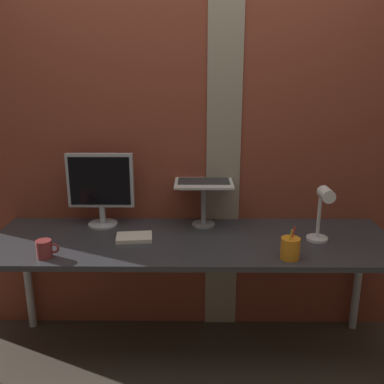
{
  "coord_description": "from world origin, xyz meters",
  "views": [
    {
      "loc": [
        0.03,
        -2.2,
        1.68
      ],
      "look_at": [
        0.01,
        0.12,
        1.01
      ],
      "focal_mm": 39.55,
      "sensor_mm": 36.0,
      "label": 1
    }
  ],
  "objects_px": {
    "monitor": "(101,184)",
    "pen_cup": "(290,248)",
    "coffee_mug": "(45,249)",
    "desk_lamp": "(323,209)",
    "laptop": "(204,172)"
  },
  "relations": [
    {
      "from": "pen_cup",
      "to": "coffee_mug",
      "type": "relative_size",
      "value": 1.45
    },
    {
      "from": "monitor",
      "to": "pen_cup",
      "type": "xyz_separation_m",
      "value": [
        1.05,
        -0.47,
        -0.2
      ]
    },
    {
      "from": "pen_cup",
      "to": "coffee_mug",
      "type": "distance_m",
      "value": 1.25
    },
    {
      "from": "laptop",
      "to": "pen_cup",
      "type": "height_order",
      "value": "laptop"
    },
    {
      "from": "monitor",
      "to": "pen_cup",
      "type": "height_order",
      "value": "monitor"
    },
    {
      "from": "laptop",
      "to": "coffee_mug",
      "type": "relative_size",
      "value": 2.95
    },
    {
      "from": "desk_lamp",
      "to": "monitor",
      "type": "bearing_deg",
      "value": 167.47
    },
    {
      "from": "monitor",
      "to": "laptop",
      "type": "relative_size",
      "value": 1.29
    },
    {
      "from": "monitor",
      "to": "desk_lamp",
      "type": "xyz_separation_m",
      "value": [
        1.26,
        -0.28,
        -0.06
      ]
    },
    {
      "from": "coffee_mug",
      "to": "monitor",
      "type": "bearing_deg",
      "value": 67.51
    },
    {
      "from": "laptop",
      "to": "coffee_mug",
      "type": "height_order",
      "value": "laptop"
    },
    {
      "from": "monitor",
      "to": "desk_lamp",
      "type": "distance_m",
      "value": 1.29
    },
    {
      "from": "monitor",
      "to": "coffee_mug",
      "type": "height_order",
      "value": "monitor"
    },
    {
      "from": "desk_lamp",
      "to": "coffee_mug",
      "type": "relative_size",
      "value": 2.78
    },
    {
      "from": "desk_lamp",
      "to": "coffee_mug",
      "type": "height_order",
      "value": "desk_lamp"
    }
  ]
}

